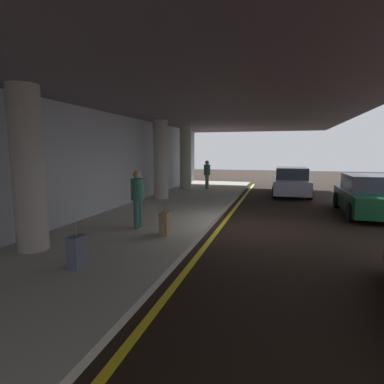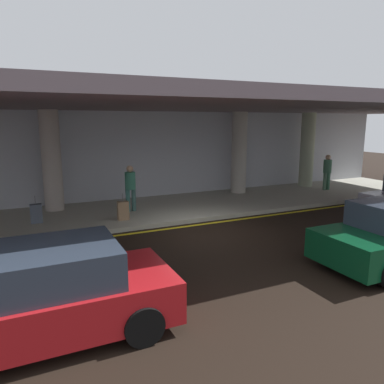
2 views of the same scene
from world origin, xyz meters
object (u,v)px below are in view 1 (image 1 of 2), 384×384
at_px(traveler_with_luggage, 138,195).
at_px(support_column_right_mid, 186,158).
at_px(support_column_left_mid, 28,169).
at_px(person_waiting_for_ride, 207,173).
at_px(support_column_center, 161,160).
at_px(car_silver, 291,182).
at_px(car_dark_green, 369,196).
at_px(suitcase_upright_primary, 77,252).
at_px(suitcase_upright_secondary, 165,224).

bearing_deg(traveler_with_luggage, support_column_right_mid, -148.28).
bearing_deg(support_column_left_mid, person_waiting_for_ride, -6.00).
xyz_separation_m(support_column_center, traveler_with_luggage, (-5.49, -1.42, -0.86)).
xyz_separation_m(support_column_left_mid, support_column_right_mid, (12.00, 0.00, 0.00)).
xyz_separation_m(car_silver, traveler_with_luggage, (-9.35, 4.59, 0.40)).
bearing_deg(support_column_center, car_dark_green, -95.88).
xyz_separation_m(support_column_right_mid, suitcase_upright_primary, (-12.69, -1.67, -1.51)).
relative_size(support_column_left_mid, suitcase_upright_secondary, 4.06).
height_order(support_column_right_mid, car_dark_green, support_column_right_mid).
relative_size(support_column_left_mid, person_waiting_for_ride, 2.17).
relative_size(support_column_left_mid, traveler_with_luggage, 2.17).
distance_m(car_silver, person_waiting_for_ride, 4.76).
distance_m(car_dark_green, person_waiting_for_ride, 8.90).
height_order(support_column_center, person_waiting_for_ride, support_column_center).
bearing_deg(suitcase_upright_secondary, car_dark_green, -60.28).
xyz_separation_m(car_dark_green, car_silver, (4.75, 2.59, 0.00)).
height_order(person_waiting_for_ride, suitcase_upright_primary, person_waiting_for_ride).
xyz_separation_m(person_waiting_for_ride, suitcase_upright_secondary, (-10.19, -1.20, -0.65)).
xyz_separation_m(car_silver, suitcase_upright_secondary, (-9.91, 3.54, -0.25)).
height_order(support_column_left_mid, traveler_with_luggage, support_column_left_mid).
height_order(car_silver, suitcase_upright_secondary, car_silver).
xyz_separation_m(car_silver, suitcase_upright_primary, (-12.55, 4.35, -0.25)).
distance_m(support_column_left_mid, traveler_with_luggage, 3.01).
relative_size(suitcase_upright_primary, suitcase_upright_secondary, 1.00).
height_order(car_silver, person_waiting_for_ride, person_waiting_for_ride).
relative_size(support_column_right_mid, car_dark_green, 0.89).
relative_size(support_column_left_mid, support_column_center, 1.00).
height_order(traveler_with_luggage, suitcase_upright_secondary, traveler_with_luggage).
xyz_separation_m(support_column_center, person_waiting_for_ride, (4.14, -1.28, -0.86)).
height_order(car_dark_green, car_silver, same).
height_order(car_silver, suitcase_upright_primary, car_silver).
bearing_deg(car_silver, person_waiting_for_ride, -91.08).
relative_size(support_column_center, suitcase_upright_primary, 4.06).
bearing_deg(support_column_left_mid, support_column_center, 0.00).
xyz_separation_m(support_column_right_mid, person_waiting_for_ride, (0.14, -1.28, -0.86)).
height_order(car_dark_green, traveler_with_luggage, traveler_with_luggage).
relative_size(car_dark_green, traveler_with_luggage, 2.44).
distance_m(support_column_right_mid, suitcase_upright_primary, 12.89).
xyz_separation_m(support_column_right_mid, car_dark_green, (-4.89, -8.61, -1.26)).
distance_m(suitcase_upright_primary, suitcase_upright_secondary, 2.76).
height_order(support_column_center, suitcase_upright_primary, support_column_center).
relative_size(car_silver, person_waiting_for_ride, 2.44).
height_order(car_silver, traveler_with_luggage, traveler_with_luggage).
xyz_separation_m(support_column_right_mid, traveler_with_luggage, (-9.49, -1.42, -0.86)).
distance_m(car_dark_green, traveler_with_luggage, 8.54).
bearing_deg(suitcase_upright_secondary, traveler_with_luggage, 51.62).
distance_m(support_column_center, suitcase_upright_secondary, 6.71).
bearing_deg(suitcase_upright_primary, support_column_right_mid, 26.69).
bearing_deg(car_silver, suitcase_upright_primary, -16.76).
xyz_separation_m(support_column_left_mid, person_waiting_for_ride, (12.14, -1.28, -0.86)).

